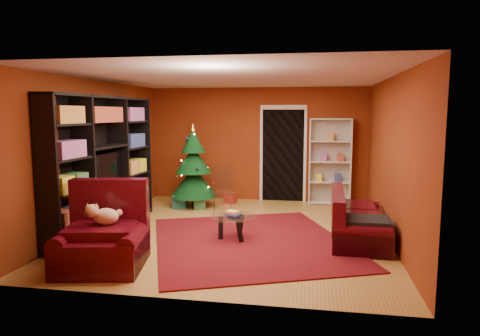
% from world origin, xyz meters
% --- Properties ---
extents(floor, '(5.00, 5.50, 0.05)m').
position_xyz_m(floor, '(0.00, 0.00, -0.03)').
color(floor, '#AA7F3A').
rests_on(floor, ground).
extents(ceiling, '(5.00, 5.50, 0.05)m').
position_xyz_m(ceiling, '(0.00, 0.00, 2.62)').
color(ceiling, silver).
rests_on(ceiling, wall_back).
extents(wall_back, '(5.00, 0.05, 2.60)m').
position_xyz_m(wall_back, '(0.00, 2.77, 1.30)').
color(wall_back, maroon).
rests_on(wall_back, ground).
extents(wall_left, '(0.05, 5.50, 2.60)m').
position_xyz_m(wall_left, '(-2.52, 0.00, 1.30)').
color(wall_left, maroon).
rests_on(wall_left, ground).
extents(wall_right, '(0.05, 5.50, 2.60)m').
position_xyz_m(wall_right, '(2.52, 0.00, 1.30)').
color(wall_right, maroon).
rests_on(wall_right, ground).
extents(doorway, '(1.06, 0.60, 2.16)m').
position_xyz_m(doorway, '(0.60, 2.73, 1.05)').
color(doorway, black).
rests_on(doorway, floor).
extents(rug, '(3.91, 4.19, 0.02)m').
position_xyz_m(rug, '(0.32, -0.55, 0.01)').
color(rug, maroon).
rests_on(rug, floor).
extents(media_unit, '(0.62, 3.03, 2.31)m').
position_xyz_m(media_unit, '(-2.27, -0.31, 1.15)').
color(media_unit, black).
rests_on(media_unit, floor).
extents(christmas_tree, '(1.04, 1.04, 1.81)m').
position_xyz_m(christmas_tree, '(-1.26, 1.81, 0.88)').
color(christmas_tree, '#073313').
rests_on(christmas_tree, floor).
extents(gift_box_teal, '(0.30, 0.30, 0.28)m').
position_xyz_m(gift_box_teal, '(-1.51, 1.63, 0.14)').
color(gift_box_teal, '#1E696D').
rests_on(gift_box_teal, floor).
extents(gift_box_green, '(0.29, 0.29, 0.24)m').
position_xyz_m(gift_box_green, '(-1.07, 1.58, 0.12)').
color(gift_box_green, '#2A6538').
rests_on(gift_box_green, floor).
extents(gift_box_red, '(0.28, 0.28, 0.24)m').
position_xyz_m(gift_box_red, '(-0.54, 2.26, 0.12)').
color(gift_box_red, maroon).
rests_on(gift_box_red, floor).
extents(white_bookshelf, '(0.91, 0.34, 1.95)m').
position_xyz_m(white_bookshelf, '(1.65, 2.57, 0.95)').
color(white_bookshelf, white).
rests_on(white_bookshelf, floor).
extents(armchair, '(1.36, 1.36, 0.91)m').
position_xyz_m(armchair, '(-1.42, -1.99, 0.45)').
color(armchair, '#3A060F').
rests_on(armchair, rug).
extents(dog, '(0.45, 0.37, 0.30)m').
position_xyz_m(dog, '(-1.39, -1.93, 0.68)').
color(dog, beige).
rests_on(dog, armchair).
extents(sofa, '(0.90, 1.89, 0.80)m').
position_xyz_m(sofa, '(2.02, -0.14, 0.40)').
color(sofa, '#3A060F').
rests_on(sofa, rug).
extents(coffee_table, '(1.00, 1.00, 0.48)m').
position_xyz_m(coffee_table, '(0.05, -0.48, 0.20)').
color(coffee_table, gray).
rests_on(coffee_table, rug).
extents(acrylic_chair, '(0.51, 0.54, 0.82)m').
position_xyz_m(acrylic_chair, '(-0.54, 1.42, 0.41)').
color(acrylic_chair, '#66605B').
rests_on(acrylic_chair, rug).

